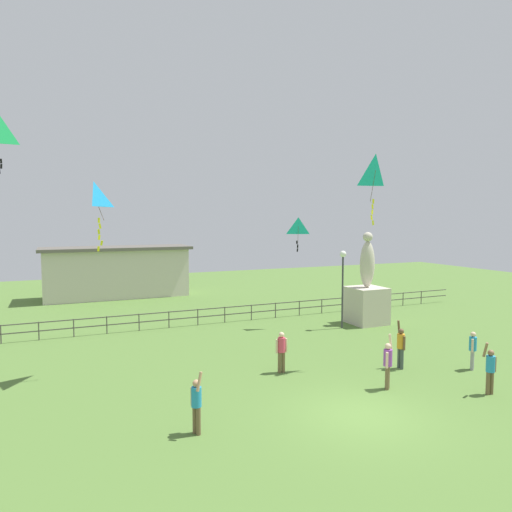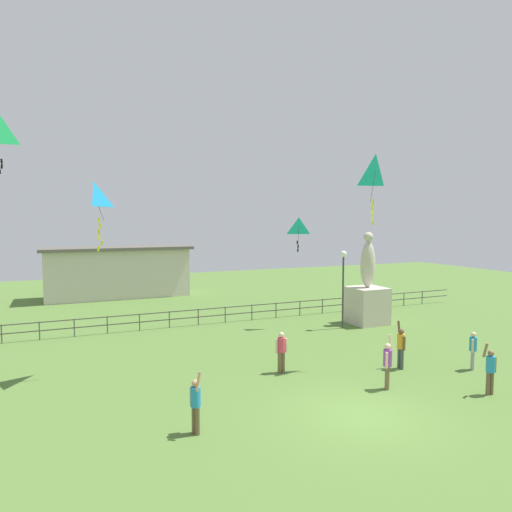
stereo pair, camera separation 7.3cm
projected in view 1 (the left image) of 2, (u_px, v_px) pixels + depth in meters
name	position (u px, v px, depth m)	size (l,w,h in m)	color
ground_plane	(362.00, 415.00, 14.41)	(80.00, 80.00, 0.00)	#517533
statue_monument	(367.00, 297.00, 27.05)	(1.98, 1.98, 5.41)	beige
lamppost	(343.00, 272.00, 25.71)	(0.36, 0.36, 4.40)	#38383D
person_0	(473.00, 348.00, 18.72)	(0.40, 0.32, 1.57)	#99999E
person_1	(281.00, 349.00, 18.35)	(0.50, 0.31, 1.65)	brown
person_2	(490.00, 368.00, 16.06)	(0.49, 0.34, 1.87)	brown
person_3	(401.00, 345.00, 18.84)	(0.31, 0.51, 1.97)	#3F4C47
person_4	(196.00, 402.00, 13.07)	(0.30, 0.51, 1.87)	brown
person_5	(388.00, 362.00, 16.57)	(0.48, 0.38, 1.98)	brown
kite_1	(94.00, 197.00, 17.69)	(1.02, 1.22, 2.67)	#198CD1
kite_2	(298.00, 227.00, 25.71)	(0.98, 0.63, 1.94)	#19B2B2
kite_3	(375.00, 173.00, 18.50)	(0.93, 0.80, 2.85)	#19B2B2
waterfront_railing	(212.00, 313.00, 27.01)	(36.01, 0.06, 0.95)	#4C4742
pavilion_building	(117.00, 272.00, 36.29)	(11.36, 3.86, 4.00)	beige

